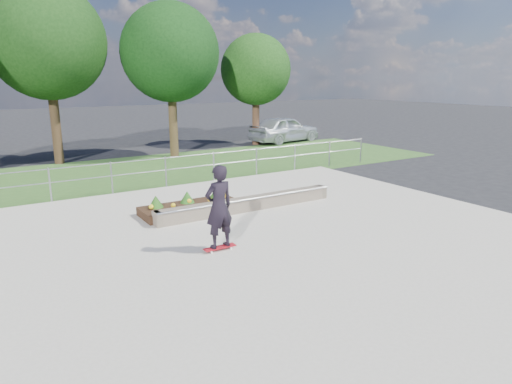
{
  "coord_description": "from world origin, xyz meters",
  "views": [
    {
      "loc": [
        -6.02,
        -8.38,
        4.04
      ],
      "look_at": [
        0.2,
        1.5,
        1.1
      ],
      "focal_mm": 32.0,
      "sensor_mm": 36.0,
      "label": 1
    }
  ],
  "objects_px": {
    "planter_bed": "(190,206)",
    "skateboarder": "(219,207)",
    "grind_ledge": "(248,204)",
    "parked_car": "(284,129)"
  },
  "relations": [
    {
      "from": "planter_bed",
      "to": "skateboarder",
      "type": "bearing_deg",
      "value": -102.36
    },
    {
      "from": "grind_ledge",
      "to": "skateboarder",
      "type": "xyz_separation_m",
      "value": [
        -2.31,
        -2.52,
        0.86
      ]
    },
    {
      "from": "grind_ledge",
      "to": "skateboarder",
      "type": "bearing_deg",
      "value": -132.54
    },
    {
      "from": "planter_bed",
      "to": "skateboarder",
      "type": "distance_m",
      "value": 3.48
    },
    {
      "from": "planter_bed",
      "to": "skateboarder",
      "type": "height_order",
      "value": "skateboarder"
    },
    {
      "from": "grind_ledge",
      "to": "parked_car",
      "type": "distance_m",
      "value": 15.87
    },
    {
      "from": "skateboarder",
      "to": "parked_car",
      "type": "xyz_separation_m",
      "value": [
        12.43,
        14.72,
        -0.28
      ]
    },
    {
      "from": "grind_ledge",
      "to": "planter_bed",
      "type": "relative_size",
      "value": 2.0
    },
    {
      "from": "planter_bed",
      "to": "skateboarder",
      "type": "xyz_separation_m",
      "value": [
        -0.72,
        -3.29,
        0.88
      ]
    },
    {
      "from": "grind_ledge",
      "to": "planter_bed",
      "type": "xyz_separation_m",
      "value": [
        -1.59,
        0.77,
        -0.02
      ]
    }
  ]
}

